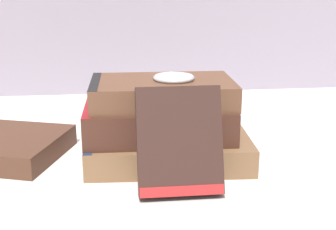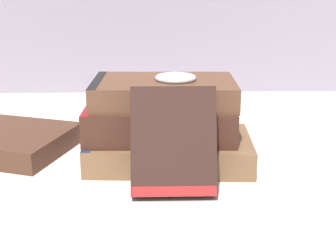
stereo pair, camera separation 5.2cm
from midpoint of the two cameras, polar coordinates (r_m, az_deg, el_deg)
ground_plane at (r=0.63m, az=-2.05°, el=-6.86°), size 3.00×3.00×0.00m
book_flat_bottom at (r=0.66m, az=2.01°, el=-4.26°), size 0.23×0.14×0.04m
book_flat_middle at (r=0.65m, az=0.83°, el=-0.57°), size 0.20×0.13×0.05m
book_flat_top at (r=0.64m, az=1.34°, el=2.79°), size 0.20×0.12×0.03m
book_leaning_front at (r=0.55m, az=3.37°, el=-3.75°), size 0.10×0.06×0.13m
pocket_watch at (r=0.64m, az=3.27°, el=4.53°), size 0.06×0.06×0.01m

